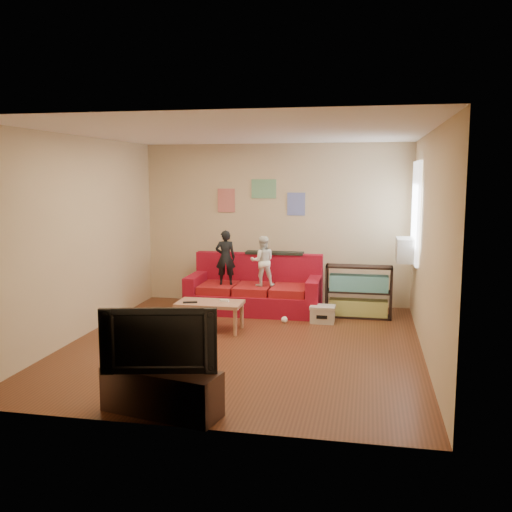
% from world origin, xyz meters
% --- Properties ---
extents(room_shell, '(4.52, 5.02, 2.72)m').
position_xyz_m(room_shell, '(0.00, 0.00, 1.35)').
color(room_shell, brown).
rests_on(room_shell, ground).
extents(sofa, '(2.11, 0.97, 0.93)m').
position_xyz_m(sofa, '(-0.22, 1.88, 0.31)').
color(sofa, maroon).
rests_on(sofa, ground).
extents(child_a, '(0.36, 0.28, 0.87)m').
position_xyz_m(child_a, '(-0.68, 1.71, 0.88)').
color(child_a, black).
rests_on(child_a, sofa).
extents(child_b, '(0.45, 0.39, 0.79)m').
position_xyz_m(child_b, '(-0.08, 1.71, 0.84)').
color(child_b, white).
rests_on(child_b, sofa).
extents(coffee_table, '(0.92, 0.51, 0.41)m').
position_xyz_m(coffee_table, '(-0.62, 0.57, 0.35)').
color(coffee_table, tan).
rests_on(coffee_table, ground).
extents(remote, '(0.21, 0.11, 0.02)m').
position_xyz_m(remote, '(-0.87, 0.45, 0.42)').
color(remote, black).
rests_on(remote, coffee_table).
extents(game_controller, '(0.14, 0.06, 0.03)m').
position_xyz_m(game_controller, '(-0.42, 0.62, 0.43)').
color(game_controller, white).
rests_on(game_controller, coffee_table).
extents(bookshelf, '(1.01, 0.30, 0.81)m').
position_xyz_m(bookshelf, '(1.42, 1.75, 0.36)').
color(bookshelf, black).
rests_on(bookshelf, ground).
extents(window, '(0.04, 1.08, 1.48)m').
position_xyz_m(window, '(2.22, 1.65, 1.64)').
color(window, white).
rests_on(window, room_shell).
extents(ac_unit, '(0.28, 0.55, 0.35)m').
position_xyz_m(ac_unit, '(2.10, 1.65, 1.08)').
color(ac_unit, '#B7B2A3').
rests_on(ac_unit, window).
extents(artwork_left, '(0.30, 0.01, 0.40)m').
position_xyz_m(artwork_left, '(-0.85, 2.48, 1.75)').
color(artwork_left, '#D87266').
rests_on(artwork_left, room_shell).
extents(artwork_center, '(0.42, 0.01, 0.32)m').
position_xyz_m(artwork_center, '(-0.20, 2.48, 1.95)').
color(artwork_center, '#72B27F').
rests_on(artwork_center, room_shell).
extents(artwork_right, '(0.30, 0.01, 0.38)m').
position_xyz_m(artwork_right, '(0.35, 2.48, 1.70)').
color(artwork_right, '#727FCC').
rests_on(artwork_right, room_shell).
extents(file_box, '(0.37, 0.28, 0.26)m').
position_xyz_m(file_box, '(0.91, 1.31, 0.13)').
color(file_box, beige).
rests_on(file_box, ground).
extents(tv_stand, '(1.17, 0.60, 0.42)m').
position_xyz_m(tv_stand, '(-0.28, -2.25, 0.21)').
color(tv_stand, '#3F281F').
rests_on(tv_stand, ground).
extents(television, '(1.05, 0.36, 0.60)m').
position_xyz_m(television, '(-0.28, -2.25, 0.72)').
color(television, black).
rests_on(television, tv_stand).
extents(tissue, '(0.11, 0.11, 0.10)m').
position_xyz_m(tissue, '(0.36, 1.18, 0.05)').
color(tissue, white).
rests_on(tissue, ground).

